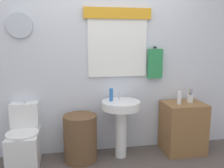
# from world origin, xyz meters

# --- Properties ---
(back_wall) EXTENTS (4.40, 0.18, 2.60)m
(back_wall) POSITION_xyz_m (0.00, 1.15, 1.30)
(back_wall) COLOR silver
(back_wall) RESTS_ON ground_plane
(toilet) EXTENTS (0.38, 0.51, 0.76)m
(toilet) POSITION_xyz_m (-1.01, 0.88, 0.29)
(toilet) COLOR white
(toilet) RESTS_ON ground_plane
(laundry_hamper) EXTENTS (0.42, 0.42, 0.60)m
(laundry_hamper) POSITION_xyz_m (-0.32, 0.85, 0.30)
(laundry_hamper) COLOR brown
(laundry_hamper) RESTS_ON ground_plane
(pedestal_sink) EXTENTS (0.49, 0.49, 0.75)m
(pedestal_sink) POSITION_xyz_m (0.21, 0.85, 0.56)
(pedestal_sink) COLOR white
(pedestal_sink) RESTS_ON ground_plane
(faucet) EXTENTS (0.03, 0.03, 0.10)m
(faucet) POSITION_xyz_m (0.21, 0.97, 0.80)
(faucet) COLOR silver
(faucet) RESTS_ON pedestal_sink
(wooden_cabinet) EXTENTS (0.54, 0.44, 0.69)m
(wooden_cabinet) POSITION_xyz_m (1.08, 0.85, 0.34)
(wooden_cabinet) COLOR olive
(wooden_cabinet) RESTS_ON ground_plane
(soap_bottle) EXTENTS (0.05, 0.05, 0.16)m
(soap_bottle) POSITION_xyz_m (0.09, 0.90, 0.83)
(soap_bottle) COLOR #2D6BB7
(soap_bottle) RESTS_ON pedestal_sink
(lotion_bottle) EXTENTS (0.05, 0.05, 0.18)m
(lotion_bottle) POSITION_xyz_m (0.98, 0.81, 0.78)
(lotion_bottle) COLOR white
(lotion_bottle) RESTS_ON wooden_cabinet
(toothbrush_cup) EXTENTS (0.08, 0.08, 0.19)m
(toothbrush_cup) POSITION_xyz_m (1.17, 0.87, 0.74)
(toothbrush_cup) COLOR silver
(toothbrush_cup) RESTS_ON wooden_cabinet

